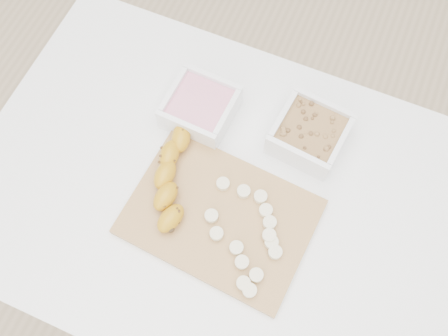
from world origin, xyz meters
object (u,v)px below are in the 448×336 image
at_px(table, 219,207).
at_px(bowl_yogurt, 200,107).
at_px(banana, 172,179).
at_px(cutting_board, 220,217).
at_px(bowl_granola, 310,134).

bearing_deg(table, bowl_yogurt, 125.11).
height_order(bowl_yogurt, banana, bowl_yogurt).
bearing_deg(table, cutting_board, -62.27).
bearing_deg(banana, table, 6.48).
distance_m(bowl_yogurt, cutting_board, 0.23).
bearing_deg(cutting_board, banana, 167.19).
distance_m(bowl_yogurt, bowl_granola, 0.23).
xyz_separation_m(table, bowl_yogurt, (-0.10, 0.15, 0.13)).
xyz_separation_m(table, bowl_granola, (0.13, 0.18, 0.13)).
xyz_separation_m(bowl_yogurt, cutting_board, (0.13, -0.19, -0.02)).
height_order(table, bowl_granola, bowl_granola).
bearing_deg(bowl_yogurt, banana, -84.92).
relative_size(bowl_granola, cutting_board, 0.43).
height_order(bowl_yogurt, bowl_granola, bowl_granola).
bearing_deg(cutting_board, bowl_yogurt, 123.43).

